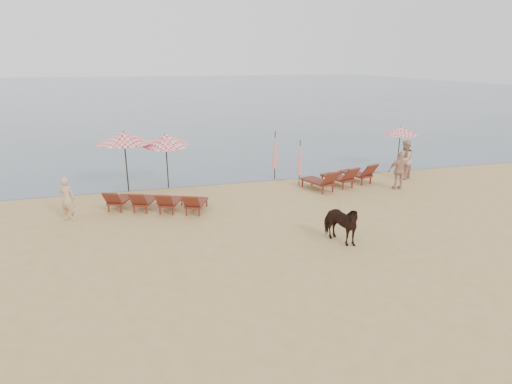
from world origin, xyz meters
TOP-DOWN VIEW (x-y plane):
  - ground at (0.00, 0.00)m, footprint 120.00×120.00m
  - sea at (0.00, 80.00)m, footprint 160.00×140.00m
  - lounger_cluster_left at (-3.44, 7.05)m, footprint 4.02×2.89m
  - lounger_cluster_right at (4.95, 8.19)m, footprint 3.59×2.77m
  - umbrella_open_left_a at (-4.52, 10.02)m, footprint 2.38×2.38m
  - umbrella_open_left_b at (-2.76, 10.05)m, footprint 2.04×2.08m
  - umbrella_open_right at (9.40, 10.47)m, footprint 1.88×1.88m
  - umbrella_closed_left at (2.40, 10.24)m, footprint 0.29×0.29m
  - umbrella_closed_right at (3.16, 8.89)m, footprint 0.26×0.26m
  - cow at (2.05, 2.42)m, footprint 1.27×1.71m
  - beachgoer_left at (-6.56, 6.87)m, footprint 0.72×0.63m
  - beachgoer_right_a at (8.51, 8.61)m, footprint 1.19×1.13m
  - beachgoer_right_b at (7.29, 7.15)m, footprint 1.08×0.61m

SIDE VIEW (x-z plane):
  - ground at x=0.00m, z-range 0.00..0.00m
  - sea at x=0.00m, z-range -0.03..0.03m
  - lounger_cluster_left at x=-3.44m, z-range 0.11..0.70m
  - lounger_cluster_right at x=4.95m, z-range 0.14..0.83m
  - cow at x=2.05m, z-range 0.00..1.32m
  - beachgoer_left at x=-6.56m, z-range 0.00..1.66m
  - beachgoer_right_b at x=7.29m, z-range 0.00..1.73m
  - beachgoer_right_a at x=8.51m, z-range 0.00..1.93m
  - umbrella_closed_right at x=3.16m, z-range 0.25..2.39m
  - umbrella_closed_left at x=2.40m, z-range 0.27..2.64m
  - umbrella_open_right at x=9.40m, z-range 0.92..3.21m
  - umbrella_open_left_b at x=-2.76m, z-range 0.95..3.56m
  - umbrella_open_left_a at x=-4.52m, z-range 1.08..3.79m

